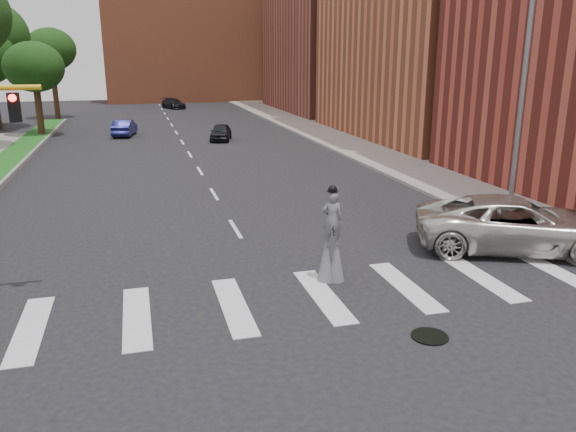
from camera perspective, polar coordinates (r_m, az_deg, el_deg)
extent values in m
plane|color=black|center=(14.95, 0.09, -10.14)|extent=(160.00, 160.00, 0.00)
cube|color=gray|center=(34.27, -26.60, 3.43)|extent=(0.20, 60.00, 0.28)
cube|color=gray|center=(41.71, 7.65, 6.87)|extent=(5.00, 90.00, 0.18)
cylinder|color=black|center=(14.34, 14.19, -11.77)|extent=(0.90, 0.90, 0.04)
cube|color=brown|center=(71.74, 5.96, 18.61)|extent=(16.00, 22.00, 20.00)
cube|color=#C0603C|center=(91.48, -9.68, 17.26)|extent=(26.00, 14.00, 18.00)
cylinder|color=slate|center=(23.98, 22.54, 9.80)|extent=(0.20, 0.20, 9.00)
cube|color=black|center=(16.27, -26.04, 9.88)|extent=(0.28, 0.18, 0.75)
cylinder|color=#FF0C0C|center=(16.15, -26.21, 10.72)|extent=(0.18, 0.06, 0.18)
cylinder|color=#342215|center=(17.04, 4.91, -4.82)|extent=(0.07, 0.07, 1.10)
cylinder|color=#342215|center=(16.98, 3.84, -4.87)|extent=(0.07, 0.07, 1.10)
cone|color=slate|center=(16.99, 4.92, -4.38)|extent=(0.52, 0.52, 1.38)
cone|color=slate|center=(16.93, 3.85, -4.43)|extent=(0.52, 0.52, 1.38)
imported|color=slate|center=(16.57, 4.48, -0.34)|extent=(0.67, 0.49, 1.68)
sphere|color=black|center=(16.34, 4.55, 2.70)|extent=(0.26, 0.26, 0.26)
cylinder|color=black|center=(16.35, 4.54, 2.53)|extent=(0.34, 0.34, 0.02)
cube|color=yellow|center=(16.58, 4.42, 1.34)|extent=(0.22, 0.05, 0.10)
imported|color=beige|center=(21.06, 22.08, -0.78)|extent=(7.41, 5.50, 1.87)
imported|color=black|center=(46.07, -6.85, 8.45)|extent=(2.44, 4.09, 1.30)
imported|color=navy|center=(50.21, -16.27, 8.60)|extent=(2.19, 4.39, 1.38)
imported|color=black|center=(75.54, -11.56, 11.14)|extent=(3.27, 4.81, 1.29)
cylinder|color=#342215|center=(51.94, -23.97, 9.84)|extent=(0.56, 0.56, 4.52)
ellipsoid|color=black|center=(51.77, -24.41, 13.64)|extent=(4.80, 4.80, 4.08)
cylinder|color=#342215|center=(66.74, -22.58, 11.68)|extent=(0.56, 0.56, 5.95)
ellipsoid|color=black|center=(66.65, -22.99, 15.33)|extent=(5.21, 5.21, 4.42)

